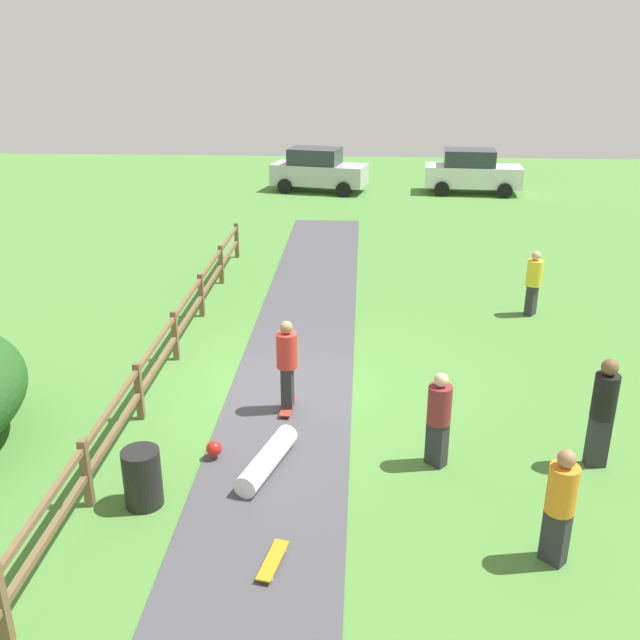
% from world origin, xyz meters
% --- Properties ---
extents(ground_plane, '(60.00, 60.00, 0.00)m').
position_xyz_m(ground_plane, '(0.00, 0.00, 0.00)').
color(ground_plane, '#4C8438').
extents(asphalt_path, '(2.40, 28.00, 0.02)m').
position_xyz_m(asphalt_path, '(0.00, 0.00, 0.01)').
color(asphalt_path, '#47474C').
rests_on(asphalt_path, ground_plane).
extents(wooden_fence, '(0.12, 18.12, 1.10)m').
position_xyz_m(wooden_fence, '(-2.60, 0.00, 0.67)').
color(wooden_fence, brown).
rests_on(wooden_fence, ground_plane).
extents(trash_bin, '(0.56, 0.56, 0.90)m').
position_xyz_m(trash_bin, '(-1.80, -3.78, 0.45)').
color(trash_bin, black).
rests_on(trash_bin, ground_plane).
extents(skater_riding, '(0.40, 0.81, 1.76)m').
position_xyz_m(skater_riding, '(0.02, -0.82, 1.00)').
color(skater_riding, '#B23326').
rests_on(skater_riding, asphalt_path).
extents(skater_fallen, '(1.46, 1.70, 0.36)m').
position_xyz_m(skater_fallen, '(-0.17, -2.79, 0.20)').
color(skater_fallen, white).
rests_on(skater_fallen, asphalt_path).
extents(skateboard_loose, '(0.36, 0.82, 0.08)m').
position_xyz_m(skateboard_loose, '(0.25, -4.99, 0.09)').
color(skateboard_loose, '#BF8C19').
rests_on(skateboard_loose, asphalt_path).
extents(bystander_black, '(0.40, 0.40, 1.87)m').
position_xyz_m(bystander_black, '(5.15, -2.33, 1.04)').
color(bystander_black, '#2D2D33').
rests_on(bystander_black, ground_plane).
extents(bystander_maroon, '(0.54, 0.54, 1.63)m').
position_xyz_m(bystander_maroon, '(2.59, -2.45, 0.89)').
color(bystander_maroon, '#2D2D33').
rests_on(bystander_maroon, ground_plane).
extents(bystander_yellow, '(0.53, 0.53, 1.64)m').
position_xyz_m(bystander_yellow, '(5.56, 4.45, 0.90)').
color(bystander_yellow, '#2D2D33').
rests_on(bystander_yellow, ground_plane).
extents(bystander_orange, '(0.54, 0.54, 1.69)m').
position_xyz_m(bystander_orange, '(3.92, -4.67, 0.93)').
color(bystander_orange, '#2D2D33').
rests_on(bystander_orange, ground_plane).
extents(parked_car_silver, '(4.47, 2.68, 1.92)m').
position_xyz_m(parked_car_silver, '(-0.71, 19.66, 0.96)').
color(parked_car_silver, '#B7B7BC').
rests_on(parked_car_silver, ground_plane).
extents(parked_car_white, '(4.32, 2.25, 1.92)m').
position_xyz_m(parked_car_white, '(6.15, 19.65, 0.96)').
color(parked_car_white, silver).
rests_on(parked_car_white, ground_plane).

